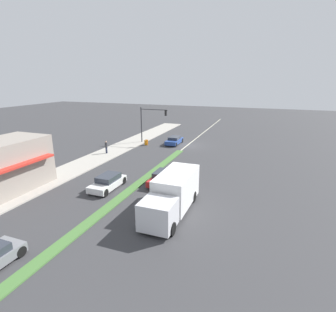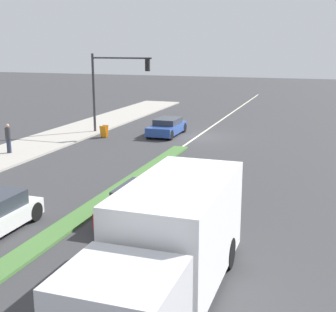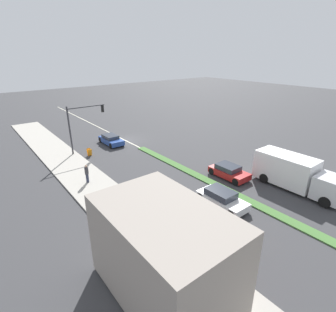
{
  "view_description": "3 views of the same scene",
  "coord_description": "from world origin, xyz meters",
  "px_view_note": "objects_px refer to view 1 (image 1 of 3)",
  "views": [
    {
      "loc": [
        -11.18,
        38.66,
        9.88
      ],
      "look_at": [
        -1.44,
        12.8,
        1.81
      ],
      "focal_mm": 28.0,
      "sensor_mm": 36.0,
      "label": 1
    },
    {
      "loc": [
        -8.46,
        31.47,
        6.34
      ],
      "look_at": [
        -1.35,
        10.51,
        1.05
      ],
      "focal_mm": 50.0,
      "sensor_mm": 36.0,
      "label": 2
    },
    {
      "loc": [
        16.54,
        30.61,
        11.31
      ],
      "look_at": [
        0.62,
        10.36,
        1.06
      ],
      "focal_mm": 28.0,
      "sensor_mm": 36.0,
      "label": 3
    }
  ],
  "objects_px": {
    "pedestrian": "(106,147)",
    "van_white": "(108,182)",
    "traffic_signal_main": "(149,119)",
    "delivery_truck": "(173,193)",
    "hatchback_red": "(163,178)",
    "coupe_blue": "(174,140)",
    "warning_aframe_sign": "(146,142)"
  },
  "relations": [
    {
      "from": "pedestrian",
      "to": "van_white",
      "type": "bearing_deg",
      "value": 123.94
    },
    {
      "from": "traffic_signal_main",
      "to": "delivery_truck",
      "type": "distance_m",
      "value": 23.15
    },
    {
      "from": "hatchback_red",
      "to": "coupe_blue",
      "type": "bearing_deg",
      "value": -74.63
    },
    {
      "from": "pedestrian",
      "to": "traffic_signal_main",
      "type": "bearing_deg",
      "value": -109.86
    },
    {
      "from": "traffic_signal_main",
      "to": "warning_aframe_sign",
      "type": "relative_size",
      "value": 6.69
    },
    {
      "from": "pedestrian",
      "to": "hatchback_red",
      "type": "relative_size",
      "value": 0.45
    },
    {
      "from": "traffic_signal_main",
      "to": "delivery_truck",
      "type": "xyz_separation_m",
      "value": [
        -11.12,
        20.16,
        -2.43
      ]
    },
    {
      "from": "van_white",
      "to": "coupe_blue",
      "type": "bearing_deg",
      "value": -90.0
    },
    {
      "from": "delivery_truck",
      "to": "coupe_blue",
      "type": "height_order",
      "value": "delivery_truck"
    },
    {
      "from": "van_white",
      "to": "coupe_blue",
      "type": "xyz_separation_m",
      "value": [
        0.0,
        -18.94,
        -0.03
      ]
    },
    {
      "from": "coupe_blue",
      "to": "van_white",
      "type": "bearing_deg",
      "value": 90.0
    },
    {
      "from": "hatchback_red",
      "to": "pedestrian",
      "type": "bearing_deg",
      "value": -32.71
    },
    {
      "from": "warning_aframe_sign",
      "to": "coupe_blue",
      "type": "bearing_deg",
      "value": -150.5
    },
    {
      "from": "warning_aframe_sign",
      "to": "coupe_blue",
      "type": "height_order",
      "value": "coupe_blue"
    },
    {
      "from": "pedestrian",
      "to": "warning_aframe_sign",
      "type": "xyz_separation_m",
      "value": [
        -2.92,
        -6.59,
        -0.6
      ]
    },
    {
      "from": "van_white",
      "to": "warning_aframe_sign",
      "type": "bearing_deg",
      "value": -76.88
    },
    {
      "from": "pedestrian",
      "to": "van_white",
      "type": "relative_size",
      "value": 0.42
    },
    {
      "from": "pedestrian",
      "to": "warning_aframe_sign",
      "type": "bearing_deg",
      "value": -113.93
    },
    {
      "from": "hatchback_red",
      "to": "van_white",
      "type": "bearing_deg",
      "value": 33.69
    },
    {
      "from": "van_white",
      "to": "hatchback_red",
      "type": "relative_size",
      "value": 1.07
    },
    {
      "from": "pedestrian",
      "to": "hatchback_red",
      "type": "height_order",
      "value": "pedestrian"
    },
    {
      "from": "van_white",
      "to": "hatchback_red",
      "type": "bearing_deg",
      "value": -146.31
    },
    {
      "from": "traffic_signal_main",
      "to": "coupe_blue",
      "type": "distance_m",
      "value": 5.19
    },
    {
      "from": "hatchback_red",
      "to": "coupe_blue",
      "type": "height_order",
      "value": "hatchback_red"
    },
    {
      "from": "van_white",
      "to": "pedestrian",
      "type": "bearing_deg",
      "value": -56.06
    },
    {
      "from": "traffic_signal_main",
      "to": "van_white",
      "type": "relative_size",
      "value": 1.37
    },
    {
      "from": "delivery_truck",
      "to": "van_white",
      "type": "xyz_separation_m",
      "value": [
        7.2,
        -1.99,
        -0.84
      ]
    },
    {
      "from": "pedestrian",
      "to": "van_white",
      "type": "height_order",
      "value": "pedestrian"
    },
    {
      "from": "delivery_truck",
      "to": "van_white",
      "type": "bearing_deg",
      "value": -15.44
    },
    {
      "from": "coupe_blue",
      "to": "traffic_signal_main",
      "type": "bearing_deg",
      "value": 11.1
    },
    {
      "from": "traffic_signal_main",
      "to": "warning_aframe_sign",
      "type": "xyz_separation_m",
      "value": [
        -0.02,
        1.44,
        -3.47
      ]
    },
    {
      "from": "pedestrian",
      "to": "hatchback_red",
      "type": "bearing_deg",
      "value": 147.29
    }
  ]
}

